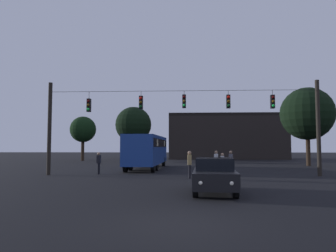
% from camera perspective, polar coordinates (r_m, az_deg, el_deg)
% --- Properties ---
extents(ground_plane, '(168.00, 168.00, 0.00)m').
position_cam_1_polar(ground_plane, '(32.91, 2.53, -7.27)').
color(ground_plane, black).
rests_on(ground_plane, ground).
extents(overhead_signal_span, '(19.36, 0.44, 6.70)m').
position_cam_1_polar(overhead_signal_span, '(22.58, 2.44, 1.20)').
color(overhead_signal_span, black).
rests_on(overhead_signal_span, ground).
extents(city_bus, '(2.94, 11.09, 3.00)m').
position_cam_1_polar(city_bus, '(29.47, -3.72, -4.05)').
color(city_bus, navy).
rests_on(city_bus, ground).
extents(car_near_right, '(2.08, 4.43, 1.52)m').
position_cam_1_polar(car_near_right, '(14.33, 8.31, -8.61)').
color(car_near_right, black).
rests_on(car_near_right, ground).
extents(pedestrian_crossing_left, '(0.26, 0.37, 1.60)m').
position_cam_1_polar(pedestrian_crossing_left, '(22.44, 9.75, -6.57)').
color(pedestrian_crossing_left, black).
rests_on(pedestrian_crossing_left, ground).
extents(pedestrian_crossing_center, '(0.33, 0.41, 1.73)m').
position_cam_1_polar(pedestrian_crossing_center, '(24.23, 8.63, -6.16)').
color(pedestrian_crossing_center, black).
rests_on(pedestrian_crossing_center, ground).
extents(pedestrian_crossing_right, '(0.25, 0.37, 1.75)m').
position_cam_1_polar(pedestrian_crossing_right, '(20.55, 3.88, -6.60)').
color(pedestrian_crossing_right, black).
rests_on(pedestrian_crossing_right, ground).
extents(pedestrian_near_bus, '(0.34, 0.42, 1.74)m').
position_cam_1_polar(pedestrian_near_bus, '(23.57, 11.21, -6.20)').
color(pedestrian_near_bus, black).
rests_on(pedestrian_near_bus, ground).
extents(pedestrian_trailing, '(0.24, 0.36, 1.62)m').
position_cam_1_polar(pedestrian_trailing, '(24.16, -12.33, -6.29)').
color(pedestrian_trailing, black).
rests_on(pedestrian_trailing, ground).
extents(corner_building, '(19.24, 8.66, 7.50)m').
position_cam_1_polar(corner_building, '(55.55, 10.31, -1.92)').
color(corner_building, black).
rests_on(corner_building, ground).
extents(tree_left_silhouette, '(3.79, 3.79, 6.48)m').
position_cam_1_polar(tree_left_silhouette, '(48.20, -15.01, -0.63)').
color(tree_left_silhouette, '#2D2116').
rests_on(tree_left_silhouette, ground).
extents(tree_behind_building, '(5.75, 5.75, 8.44)m').
position_cam_1_polar(tree_behind_building, '(51.16, -6.22, 0.21)').
color(tree_behind_building, '#2D2116').
rests_on(tree_behind_building, ground).
extents(tree_right_far, '(5.67, 5.67, 8.43)m').
position_cam_1_polar(tree_right_far, '(37.42, 23.70, 2.02)').
color(tree_right_far, '#2D2116').
rests_on(tree_right_far, ground).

